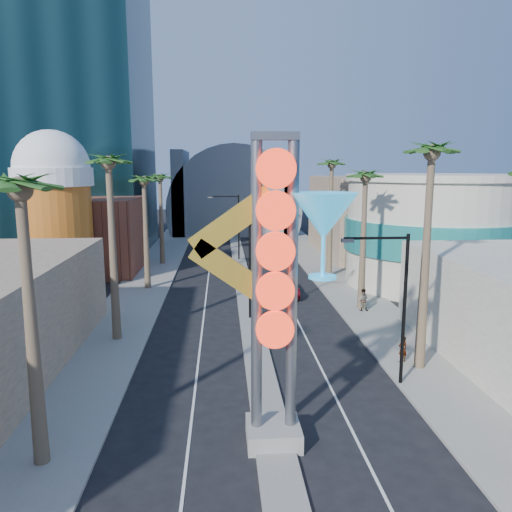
{
  "coord_description": "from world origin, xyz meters",
  "views": [
    {
      "loc": [
        -2.02,
        -15.92,
        11.26
      ],
      "look_at": [
        0.46,
        20.19,
        4.79
      ],
      "focal_mm": 35.0,
      "sensor_mm": 36.0,
      "label": 1
    }
  ],
  "objects_px": {
    "neon_sign": "(295,270)",
    "pedestrian_a": "(403,349)",
    "pedestrian_b": "(363,300)",
    "red_pickup": "(280,287)"
  },
  "relations": [
    {
      "from": "neon_sign",
      "to": "pedestrian_a",
      "type": "relative_size",
      "value": 8.11
    },
    {
      "from": "red_pickup",
      "to": "pedestrian_a",
      "type": "bearing_deg",
      "value": -75.09
    },
    {
      "from": "pedestrian_a",
      "to": "neon_sign",
      "type": "bearing_deg",
      "value": 28.04
    },
    {
      "from": "pedestrian_a",
      "to": "pedestrian_b",
      "type": "height_order",
      "value": "pedestrian_b"
    },
    {
      "from": "neon_sign",
      "to": "pedestrian_b",
      "type": "relative_size",
      "value": 7.19
    },
    {
      "from": "red_pickup",
      "to": "pedestrian_b",
      "type": "distance_m",
      "value": 8.08
    },
    {
      "from": "pedestrian_a",
      "to": "pedestrian_b",
      "type": "xyz_separation_m",
      "value": [
        0.63,
        10.46,
        0.1
      ]
    },
    {
      "from": "neon_sign",
      "to": "pedestrian_a",
      "type": "xyz_separation_m",
      "value": [
        7.47,
        7.78,
        -6.38
      ]
    },
    {
      "from": "red_pickup",
      "to": "pedestrian_a",
      "type": "relative_size",
      "value": 3.83
    },
    {
      "from": "neon_sign",
      "to": "red_pickup",
      "type": "bearing_deg",
      "value": 84.56
    }
  ]
}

